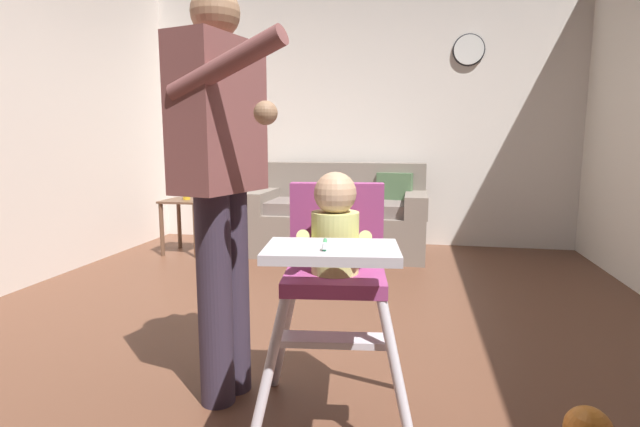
{
  "coord_description": "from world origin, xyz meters",
  "views": [
    {
      "loc": [
        0.61,
        -2.33,
        1.07
      ],
      "look_at": [
        0.27,
        -0.6,
        0.8
      ],
      "focal_mm": 26.77,
      "sensor_mm": 36.0,
      "label": 1
    }
  ],
  "objects_px": {
    "wall_clock": "(469,50)",
    "sippy_cup": "(186,194)",
    "high_chair": "(335,254)",
    "couch": "(339,218)",
    "side_table": "(186,214)",
    "adult_standing": "(222,176)"
  },
  "relations": [
    {
      "from": "high_chair",
      "to": "wall_clock",
      "type": "bearing_deg",
      "value": 160.05
    },
    {
      "from": "couch",
      "to": "adult_standing",
      "type": "distance_m",
      "value": 2.83
    },
    {
      "from": "couch",
      "to": "sippy_cup",
      "type": "distance_m",
      "value": 1.49
    },
    {
      "from": "sippy_cup",
      "to": "high_chair",
      "type": "bearing_deg",
      "value": -53.72
    },
    {
      "from": "couch",
      "to": "wall_clock",
      "type": "height_order",
      "value": "wall_clock"
    },
    {
      "from": "couch",
      "to": "wall_clock",
      "type": "distance_m",
      "value": 2.07
    },
    {
      "from": "sippy_cup",
      "to": "wall_clock",
      "type": "height_order",
      "value": "wall_clock"
    },
    {
      "from": "high_chair",
      "to": "wall_clock",
      "type": "distance_m",
      "value": 3.68
    },
    {
      "from": "adult_standing",
      "to": "side_table",
      "type": "xyz_separation_m",
      "value": [
        -1.39,
        2.42,
        -0.55
      ]
    },
    {
      "from": "adult_standing",
      "to": "sippy_cup",
      "type": "height_order",
      "value": "adult_standing"
    },
    {
      "from": "high_chair",
      "to": "side_table",
      "type": "xyz_separation_m",
      "value": [
        -1.87,
        2.54,
        -0.29
      ]
    },
    {
      "from": "high_chair",
      "to": "adult_standing",
      "type": "height_order",
      "value": "adult_standing"
    },
    {
      "from": "high_chair",
      "to": "adult_standing",
      "type": "xyz_separation_m",
      "value": [
        -0.48,
        0.12,
        0.27
      ]
    },
    {
      "from": "high_chair",
      "to": "wall_clock",
      "type": "relative_size",
      "value": 3.16
    },
    {
      "from": "sippy_cup",
      "to": "couch",
      "type": "bearing_deg",
      "value": 13.76
    },
    {
      "from": "couch",
      "to": "sippy_cup",
      "type": "xyz_separation_m",
      "value": [
        -1.43,
        -0.35,
        0.24
      ]
    },
    {
      "from": "side_table",
      "to": "wall_clock",
      "type": "bearing_deg",
      "value": 17.42
    },
    {
      "from": "couch",
      "to": "side_table",
      "type": "relative_size",
      "value": 3.24
    },
    {
      "from": "side_table",
      "to": "sippy_cup",
      "type": "height_order",
      "value": "sippy_cup"
    },
    {
      "from": "high_chair",
      "to": "couch",
      "type": "bearing_deg",
      "value": -178.62
    },
    {
      "from": "adult_standing",
      "to": "side_table",
      "type": "relative_size",
      "value": 3.17
    },
    {
      "from": "wall_clock",
      "to": "sippy_cup",
      "type": "bearing_deg",
      "value": -162.52
    }
  ]
}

